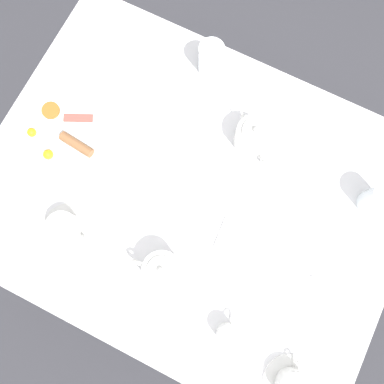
# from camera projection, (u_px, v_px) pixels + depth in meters

# --- Properties ---
(ground_plane) EXTENTS (8.00, 8.00, 0.00)m
(ground_plane) POSITION_uv_depth(u_px,v_px,m) (192.00, 222.00, 1.82)
(ground_plane) COLOR #333338
(table) EXTENTS (0.95, 1.24, 0.74)m
(table) POSITION_uv_depth(u_px,v_px,m) (192.00, 197.00, 1.16)
(table) COLOR white
(table) RESTS_ON ground_plane
(breakfast_plate) EXTENTS (0.29, 0.29, 0.04)m
(breakfast_plate) POSITION_uv_depth(u_px,v_px,m) (59.00, 134.00, 1.13)
(breakfast_plate) COLOR white
(breakfast_plate) RESTS_ON table
(teapot_near) EXTENTS (0.11, 0.19, 0.11)m
(teapot_near) POSITION_uv_depth(u_px,v_px,m) (162.00, 270.00, 1.01)
(teapot_near) COLOR white
(teapot_near) RESTS_ON table
(teapot_far) EXTENTS (0.12, 0.16, 0.11)m
(teapot_far) POSITION_uv_depth(u_px,v_px,m) (253.00, 137.00, 1.09)
(teapot_far) COLOR white
(teapot_far) RESTS_ON table
(teacup_with_saucer_right) EXTENTS (0.15, 0.15, 0.07)m
(teacup_with_saucer_right) POSITION_uv_depth(u_px,v_px,m) (65.00, 228.00, 1.05)
(teacup_with_saucer_right) COLOR white
(teacup_with_saucer_right) RESTS_ON table
(water_glass_tall) EXTENTS (0.08, 0.08, 0.11)m
(water_glass_tall) POSITION_uv_depth(u_px,v_px,m) (378.00, 200.00, 1.04)
(water_glass_tall) COLOR white
(water_glass_tall) RESTS_ON table
(wine_glass_spare) EXTENTS (0.08, 0.08, 0.11)m
(wine_glass_spare) POSITION_uv_depth(u_px,v_px,m) (211.00, 59.00, 1.13)
(wine_glass_spare) COLOR white
(wine_glass_spare) RESTS_ON table
(creamer_jug) EXTENTS (0.08, 0.06, 0.06)m
(creamer_jug) POSITION_uv_depth(u_px,v_px,m) (227.00, 334.00, 0.99)
(creamer_jug) COLOR white
(creamer_jug) RESTS_ON table
(napkin_folded) EXTENTS (0.11, 0.17, 0.01)m
(napkin_folded) POSITION_uv_depth(u_px,v_px,m) (246.00, 243.00, 1.07)
(napkin_folded) COLOR white
(napkin_folded) RESTS_ON table
(fork_by_plate) EXTENTS (0.12, 0.13, 0.00)m
(fork_by_plate) POSITION_uv_depth(u_px,v_px,m) (323.00, 305.00, 1.04)
(fork_by_plate) COLOR silver
(fork_by_plate) RESTS_ON table
(knife_by_plate) EXTENTS (0.03, 0.22, 0.00)m
(knife_by_plate) POSITION_uv_depth(u_px,v_px,m) (127.00, 69.00, 1.18)
(knife_by_plate) COLOR silver
(knife_by_plate) RESTS_ON table
(spoon_for_tea) EXTENTS (0.02, 0.15, 0.00)m
(spoon_for_tea) POSITION_uv_depth(u_px,v_px,m) (163.00, 196.00, 1.10)
(spoon_for_tea) COLOR silver
(spoon_for_tea) RESTS_ON table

